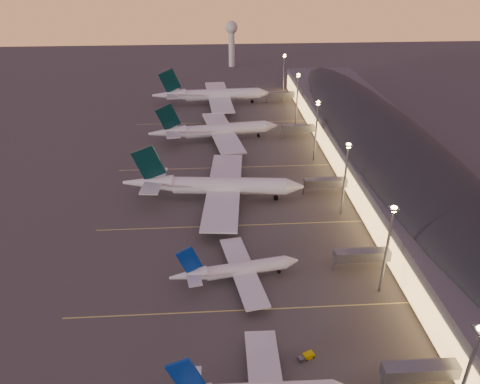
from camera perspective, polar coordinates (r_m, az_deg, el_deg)
name	(u,v)px	position (r m, az deg, el deg)	size (l,w,h in m)	color
ground	(244,297)	(124.50, 0.45, -12.66)	(700.00, 700.00, 0.00)	#3C3A38
airliner_narrow_north	(236,270)	(127.97, -0.52, -9.46)	(35.68, 32.25, 12.77)	silver
airliner_wide_near	(214,186)	(166.01, -3.24, 0.76)	(64.44, 58.97, 20.61)	silver
airliner_wide_mid	(215,131)	(218.13, -3.08, 7.49)	(60.31, 55.53, 19.32)	silver
airliner_wide_far	(212,95)	(271.16, -3.43, 11.72)	(66.77, 60.89, 21.37)	silver
terminal_building	(386,151)	(194.37, 17.40, 4.80)	(56.35, 255.00, 17.46)	#4A494E
light_masts	(328,139)	(176.79, 10.70, 6.40)	(2.20, 217.20, 25.90)	slate
radar_tower	(232,36)	(359.58, -1.03, 18.46)	(9.00, 9.00, 32.50)	silver
lane_markings	(235,218)	(156.97, -0.61, -3.13)	(90.00, 180.36, 0.00)	#D8C659
baggage_tug_b	(307,356)	(110.48, 8.11, -19.21)	(3.95, 2.77, 1.10)	#C6B400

